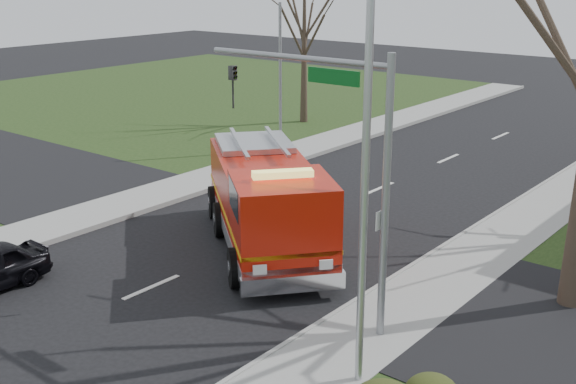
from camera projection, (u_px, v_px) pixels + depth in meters
The scene contains 8 objects.
ground at pixel (151, 287), 20.08m from camera, with size 120.00×120.00×0.00m, color black.
sidewalk_right at pixel (333, 357), 16.36m from camera, with size 2.40×80.00×0.15m, color #9B9B96.
sidewalk_left at pixel (26, 235), 23.76m from camera, with size 2.40×80.00×0.15m, color #9B9B96.
bare_tree_left at pixel (304, 23), 39.27m from camera, with size 4.50×4.50×9.00m.
traffic_signal_mast at pixel (340, 140), 16.68m from camera, with size 5.29×0.18×6.80m.
streetlight_pole at pixel (362, 180), 14.09m from camera, with size 1.48×0.16×8.40m.
utility_pole_far at pixel (280, 80), 33.51m from camera, with size 0.14×0.14×7.00m, color gray.
fire_engine at pixel (267, 204), 22.42m from camera, with size 7.97×7.31×3.27m.
Camera 1 is at (14.45, -11.95, 8.55)m, focal length 45.00 mm.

